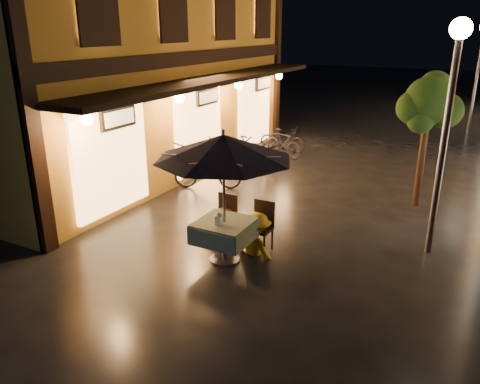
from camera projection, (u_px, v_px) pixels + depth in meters
The scene contains 17 objects.
ground at pixel (241, 261), 8.63m from camera, with size 90.00×90.00×0.00m, color black.
west_building at pixel (129, 40), 13.25m from camera, with size 5.90×11.40×7.40m.
street_tree at pixel (429, 105), 10.51m from camera, with size 1.43×1.20×3.15m.
streetlamp_near at pixel (450, 98), 7.99m from camera, with size 0.36×0.36×4.23m.
streetlamp_far at pixel (480, 58), 17.98m from camera, with size 0.36×0.36×4.23m.
cafe_table at pixel (224, 231), 8.45m from camera, with size 0.99×0.99×0.78m.
patio_umbrella at pixel (223, 147), 7.93m from camera, with size 2.43×2.43×2.46m.
cafe_chair_left at pixel (225, 216), 9.26m from camera, with size 0.42×0.42×0.97m.
cafe_chair_right at pixel (262, 223), 8.90m from camera, with size 0.42×0.42×0.97m.
table_lantern at pixel (219, 218), 8.18m from camera, with size 0.16×0.16×0.25m.
person_orange at pixel (222, 209), 9.06m from camera, with size 0.73×0.56×1.49m, color #DA5624.
person_yellow at pixel (256, 214), 8.70m from camera, with size 1.01×0.58×1.57m, color orange.
bicycle_0 at pixel (208, 171), 12.35m from camera, with size 0.63×1.79×0.94m, color black.
bicycle_1 at pixel (252, 154), 13.79m from camera, with size 0.49×1.75×1.05m, color black.
bicycle_2 at pixel (246, 154), 14.21m from camera, with size 0.55×1.58×0.83m, color black.
bicycle_3 at pixel (284, 143), 15.32m from camera, with size 0.43×1.52×0.91m, color black.
bicycle_4 at pixel (282, 139), 16.03m from camera, with size 0.57×1.63×0.86m, color black.
Camera 1 is at (3.60, -6.82, 4.08)m, focal length 35.00 mm.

